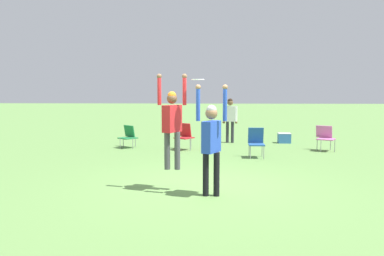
{
  "coord_description": "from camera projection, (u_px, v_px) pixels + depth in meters",
  "views": [
    {
      "loc": [
        0.23,
        -7.94,
        2.04
      ],
      "look_at": [
        -0.21,
        -0.19,
        1.3
      ],
      "focal_mm": 35.0,
      "sensor_mm": 36.0,
      "label": 1
    }
  ],
  "objects": [
    {
      "name": "cooler_box",
      "position": [
        284.0,
        138.0,
        15.09
      ],
      "size": [
        0.5,
        0.37,
        0.4
      ],
      "color": "#336BB7",
      "rests_on": "ground_plane"
    },
    {
      "name": "person_jumping",
      "position": [
        172.0,
        120.0,
        7.71
      ],
      "size": [
        0.62,
        0.51,
        1.98
      ],
      "rotation": [
        0.0,
        0.0,
        1.11
      ],
      "color": "#4C4C51",
      "rests_on": "ground_plane"
    },
    {
      "name": "ground_plane",
      "position": [
        202.0,
        187.0,
        8.1
      ],
      "size": [
        120.0,
        120.0,
        0.0
      ],
      "primitive_type": "plane",
      "color": "#608C47"
    },
    {
      "name": "camping_chair_3",
      "position": [
        128.0,
        135.0,
        13.85
      ],
      "size": [
        0.77,
        0.86,
        0.81
      ],
      "rotation": [
        0.0,
        0.0,
        2.45
      ],
      "color": "gray",
      "rests_on": "ground_plane"
    },
    {
      "name": "camping_chair_0",
      "position": [
        184.0,
        134.0,
        13.34
      ],
      "size": [
        0.74,
        0.82,
        0.94
      ],
      "rotation": [
        0.0,
        0.0,
        2.55
      ],
      "color": "gray",
      "rests_on": "ground_plane"
    },
    {
      "name": "person_defending",
      "position": [
        211.0,
        137.0,
        7.29
      ],
      "size": [
        0.62,
        0.51,
        2.19
      ],
      "rotation": [
        0.0,
        0.0,
        -2.03
      ],
      "color": "black",
      "rests_on": "ground_plane"
    },
    {
      "name": "person_spectator_near",
      "position": [
        230.0,
        116.0,
        15.1
      ],
      "size": [
        0.61,
        0.26,
        1.8
      ],
      "rotation": [
        0.0,
        0.0,
        -0.14
      ],
      "color": "#2D2D38",
      "rests_on": "ground_plane"
    },
    {
      "name": "camping_chair_2",
      "position": [
        256.0,
        140.0,
        11.75
      ],
      "size": [
        0.49,
        0.53,
        0.93
      ],
      "rotation": [
        0.0,
        0.0,
        3.12
      ],
      "color": "gray",
      "rests_on": "ground_plane"
    },
    {
      "name": "frisbee",
      "position": [
        198.0,
        79.0,
        7.51
      ],
      "size": [
        0.26,
        0.26,
        0.02
      ],
      "color": "white"
    },
    {
      "name": "camping_chair_1",
      "position": [
        325.0,
        136.0,
        13.1
      ],
      "size": [
        0.74,
        0.81,
        0.87
      ],
      "rotation": [
        0.0,
        0.0,
        2.64
      ],
      "color": "gray",
      "rests_on": "ground_plane"
    }
  ]
}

